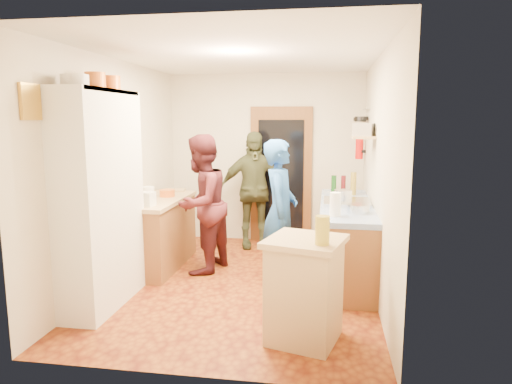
% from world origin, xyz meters
% --- Properties ---
extents(floor, '(3.00, 4.00, 0.02)m').
position_xyz_m(floor, '(0.00, 0.00, -0.01)').
color(floor, '#924A16').
rests_on(floor, ground).
extents(ceiling, '(3.00, 4.00, 0.02)m').
position_xyz_m(ceiling, '(0.00, 0.00, 2.61)').
color(ceiling, silver).
rests_on(ceiling, ground).
extents(wall_back, '(3.00, 0.02, 2.60)m').
position_xyz_m(wall_back, '(0.00, 2.01, 1.30)').
color(wall_back, beige).
rests_on(wall_back, ground).
extents(wall_front, '(3.00, 0.02, 2.60)m').
position_xyz_m(wall_front, '(0.00, -2.01, 1.30)').
color(wall_front, beige).
rests_on(wall_front, ground).
extents(wall_left, '(0.02, 4.00, 2.60)m').
position_xyz_m(wall_left, '(-1.51, 0.00, 1.30)').
color(wall_left, beige).
rests_on(wall_left, ground).
extents(wall_right, '(0.02, 4.00, 2.60)m').
position_xyz_m(wall_right, '(1.51, 0.00, 1.30)').
color(wall_right, beige).
rests_on(wall_right, ground).
extents(door_frame, '(0.95, 0.06, 2.10)m').
position_xyz_m(door_frame, '(0.25, 1.97, 1.05)').
color(door_frame, brown).
rests_on(door_frame, ground).
extents(door_glass, '(0.70, 0.02, 1.70)m').
position_xyz_m(door_glass, '(0.25, 1.94, 1.05)').
color(door_glass, black).
rests_on(door_glass, door_frame).
extents(hutch_body, '(0.40, 1.20, 2.20)m').
position_xyz_m(hutch_body, '(-1.30, -0.80, 1.10)').
color(hutch_body, silver).
rests_on(hutch_body, ground).
extents(hutch_top_shelf, '(0.40, 1.14, 0.04)m').
position_xyz_m(hutch_top_shelf, '(-1.30, -0.80, 2.18)').
color(hutch_top_shelf, silver).
rests_on(hutch_top_shelf, hutch_body).
extents(plate_stack, '(0.25, 0.25, 0.10)m').
position_xyz_m(plate_stack, '(-1.30, -1.16, 2.25)').
color(plate_stack, white).
rests_on(plate_stack, hutch_top_shelf).
extents(orange_pot_a, '(0.20, 0.20, 0.16)m').
position_xyz_m(orange_pot_a, '(-1.30, -0.79, 2.28)').
color(orange_pot_a, orange).
rests_on(orange_pot_a, hutch_top_shelf).
extents(orange_pot_b, '(0.18, 0.18, 0.16)m').
position_xyz_m(orange_pot_b, '(-1.30, -0.44, 2.28)').
color(orange_pot_b, orange).
rests_on(orange_pot_b, hutch_top_shelf).
extents(left_counter_base, '(0.60, 1.40, 0.85)m').
position_xyz_m(left_counter_base, '(-1.20, 0.45, 0.42)').
color(left_counter_base, brown).
rests_on(left_counter_base, ground).
extents(left_counter_top, '(0.64, 1.44, 0.05)m').
position_xyz_m(left_counter_top, '(-1.20, 0.45, 0.88)').
color(left_counter_top, tan).
rests_on(left_counter_top, left_counter_base).
extents(toaster, '(0.24, 0.18, 0.17)m').
position_xyz_m(toaster, '(-1.15, -0.05, 0.98)').
color(toaster, white).
rests_on(toaster, left_counter_top).
extents(kettle, '(0.20, 0.20, 0.18)m').
position_xyz_m(kettle, '(-1.25, 0.30, 0.99)').
color(kettle, white).
rests_on(kettle, left_counter_top).
extents(orange_bowl, '(0.22, 0.22, 0.09)m').
position_xyz_m(orange_bowl, '(-1.12, 0.63, 0.95)').
color(orange_bowl, orange).
rests_on(orange_bowl, left_counter_top).
extents(chopping_board, '(0.33, 0.26, 0.02)m').
position_xyz_m(chopping_board, '(-1.18, 1.08, 0.91)').
color(chopping_board, tan).
rests_on(chopping_board, left_counter_top).
extents(right_counter_base, '(0.60, 2.20, 0.84)m').
position_xyz_m(right_counter_base, '(1.20, 0.50, 0.42)').
color(right_counter_base, brown).
rests_on(right_counter_base, ground).
extents(right_counter_top, '(0.62, 2.22, 0.06)m').
position_xyz_m(right_counter_top, '(1.20, 0.50, 0.87)').
color(right_counter_top, '#214CB2').
rests_on(right_counter_top, right_counter_base).
extents(hob, '(0.55, 0.58, 0.04)m').
position_xyz_m(hob, '(1.20, 0.47, 0.92)').
color(hob, silver).
rests_on(hob, right_counter_top).
extents(pot_on_hob, '(0.21, 0.21, 0.14)m').
position_xyz_m(pot_on_hob, '(1.15, 0.40, 1.01)').
color(pot_on_hob, silver).
rests_on(pot_on_hob, hob).
extents(bottle_a, '(0.08, 0.08, 0.27)m').
position_xyz_m(bottle_a, '(1.05, 1.08, 1.03)').
color(bottle_a, '#143F14').
rests_on(bottle_a, right_counter_top).
extents(bottle_b, '(0.07, 0.07, 0.25)m').
position_xyz_m(bottle_b, '(1.18, 1.19, 1.03)').
color(bottle_b, '#591419').
rests_on(bottle_b, right_counter_top).
extents(bottle_c, '(0.09, 0.09, 0.31)m').
position_xyz_m(bottle_c, '(1.31, 1.13, 1.06)').
color(bottle_c, olive).
rests_on(bottle_c, right_counter_top).
extents(paper_towel, '(0.14, 0.14, 0.25)m').
position_xyz_m(paper_towel, '(1.05, -0.29, 1.03)').
color(paper_towel, white).
rests_on(paper_towel, right_counter_top).
extents(mixing_bowl, '(0.30, 0.30, 0.09)m').
position_xyz_m(mixing_bowl, '(1.30, -0.07, 0.95)').
color(mixing_bowl, silver).
rests_on(mixing_bowl, right_counter_top).
extents(island_base, '(0.68, 0.68, 0.86)m').
position_xyz_m(island_base, '(0.79, -1.28, 0.43)').
color(island_base, tan).
rests_on(island_base, ground).
extents(island_top, '(0.76, 0.76, 0.05)m').
position_xyz_m(island_top, '(0.79, -1.28, 0.89)').
color(island_top, tan).
rests_on(island_top, island_base).
extents(cutting_board, '(0.41, 0.36, 0.02)m').
position_xyz_m(cutting_board, '(0.75, -1.22, 0.90)').
color(cutting_board, white).
rests_on(cutting_board, island_top).
extents(oil_jar, '(0.14, 0.14, 0.23)m').
position_xyz_m(oil_jar, '(0.93, -1.45, 1.03)').
color(oil_jar, '#AD9E2D').
rests_on(oil_jar, island_top).
extents(pan_rail, '(0.02, 0.65, 0.02)m').
position_xyz_m(pan_rail, '(1.46, 1.52, 2.05)').
color(pan_rail, silver).
rests_on(pan_rail, wall_right).
extents(pan_hang_a, '(0.18, 0.18, 0.05)m').
position_xyz_m(pan_hang_a, '(1.40, 1.35, 1.92)').
color(pan_hang_a, black).
rests_on(pan_hang_a, pan_rail).
extents(pan_hang_b, '(0.16, 0.16, 0.05)m').
position_xyz_m(pan_hang_b, '(1.40, 1.55, 1.90)').
color(pan_hang_b, black).
rests_on(pan_hang_b, pan_rail).
extents(pan_hang_c, '(0.17, 0.17, 0.05)m').
position_xyz_m(pan_hang_c, '(1.40, 1.75, 1.91)').
color(pan_hang_c, black).
rests_on(pan_hang_c, pan_rail).
extents(wall_shelf, '(0.26, 0.42, 0.03)m').
position_xyz_m(wall_shelf, '(1.37, 0.45, 1.70)').
color(wall_shelf, tan).
rests_on(wall_shelf, wall_right).
extents(radio, '(0.28, 0.34, 0.15)m').
position_xyz_m(radio, '(1.37, 0.45, 1.79)').
color(radio, silver).
rests_on(radio, wall_shelf).
extents(ext_bracket, '(0.06, 0.10, 0.04)m').
position_xyz_m(ext_bracket, '(1.47, 1.70, 1.45)').
color(ext_bracket, black).
rests_on(ext_bracket, wall_right).
extents(fire_extinguisher, '(0.11, 0.11, 0.32)m').
position_xyz_m(fire_extinguisher, '(1.41, 1.70, 1.50)').
color(fire_extinguisher, red).
rests_on(fire_extinguisher, wall_right).
extents(picture_frame, '(0.03, 0.25, 0.30)m').
position_xyz_m(picture_frame, '(-1.48, -1.55, 2.05)').
color(picture_frame, gold).
rests_on(picture_frame, wall_left).
extents(person_hob, '(0.41, 0.62, 1.68)m').
position_xyz_m(person_hob, '(0.45, 0.16, 0.84)').
color(person_hob, '#2251A1').
rests_on(person_hob, ground).
extents(person_left, '(0.85, 0.98, 1.73)m').
position_xyz_m(person_left, '(-0.54, 0.39, 0.86)').
color(person_left, '#45181D').
rests_on(person_left, ground).
extents(person_back, '(1.09, 0.68, 1.74)m').
position_xyz_m(person_back, '(-0.11, 1.57, 0.87)').
color(person_back, '#393C24').
rests_on(person_back, ground).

